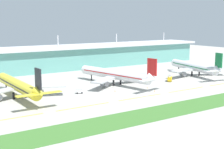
{
  "coord_description": "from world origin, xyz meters",
  "views": [
    {
      "loc": [
        -108.33,
        -129.89,
        39.77
      ],
      "look_at": [
        1.58,
        34.42,
        7.0
      ],
      "focal_mm": 52.54,
      "sensor_mm": 36.0,
      "label": 1
    }
  ],
  "objects": [
    {
      "name": "terminal_building",
      "position": [
        -0.0,
        114.37,
        9.73
      ],
      "size": [
        288.0,
        34.0,
        28.05
      ],
      "color": "#5B9E93",
      "rests_on": "ground"
    },
    {
      "name": "safety_cone_left_wingtip",
      "position": [
        14.75,
        16.48,
        0.35
      ],
      "size": [
        0.56,
        0.56,
        0.7
      ],
      "primitive_type": "cone",
      "color": "orange",
      "rests_on": "ground"
    },
    {
      "name": "airliner_far",
      "position": [
        71.8,
        31.79,
        6.44
      ],
      "size": [
        47.79,
        59.89,
        18.9
      ],
      "color": "silver",
      "rests_on": "ground"
    },
    {
      "name": "fuel_truck",
      "position": [
        41.53,
        25.51,
        2.26
      ],
      "size": [
        7.06,
        6.79,
        4.95
      ],
      "color": "gold",
      "rests_on": "ground"
    },
    {
      "name": "taxiway_stripe_centre",
      "position": [
        -3.0,
        0.55,
        0.02
      ],
      "size": [
        28.0,
        0.7,
        0.04
      ],
      "primitive_type": "cube",
      "color": "yellow",
      "rests_on": "ground"
    },
    {
      "name": "safety_cone_right_wingtip",
      "position": [
        -6.4,
        19.42,
        0.35
      ],
      "size": [
        0.56,
        0.56,
        0.7
      ],
      "primitive_type": "cone",
      "color": "orange",
      "rests_on": "ground"
    },
    {
      "name": "ground_plane",
      "position": [
        0.0,
        0.0,
        0.0
      ],
      "size": [
        600.0,
        600.0,
        0.0
      ],
      "primitive_type": "plane",
      "color": "#A8A59E"
    },
    {
      "name": "safety_cone_nose_front",
      "position": [
        12.31,
        7.27,
        0.35
      ],
      "size": [
        0.56,
        0.56,
        0.7
      ],
      "primitive_type": "cone",
      "color": "orange",
      "rests_on": "ground"
    },
    {
      "name": "taxiway_stripe_mid_east",
      "position": [
        31.0,
        0.55,
        0.02
      ],
      "size": [
        28.0,
        0.7,
        0.04
      ],
      "primitive_type": "cube",
      "color": "yellow",
      "rests_on": "ground"
    },
    {
      "name": "baggage_cart",
      "position": [
        -25.38,
        26.4,
        1.26
      ],
      "size": [
        3.99,
        3.0,
        2.48
      ],
      "color": "silver",
      "rests_on": "ground"
    },
    {
      "name": "airliner_near",
      "position": [
        -56.44,
        34.65,
        6.45
      ],
      "size": [
        48.8,
        65.24,
        18.9
      ],
      "color": "yellow",
      "rests_on": "ground"
    },
    {
      "name": "grass_verge",
      "position": [
        0.0,
        -26.38,
        0.05
      ],
      "size": [
        300.0,
        18.0,
        0.1
      ],
      "primitive_type": "cube",
      "color": "#3D702D",
      "rests_on": "ground"
    },
    {
      "name": "taxiway_stripe_mid_west",
      "position": [
        -37.0,
        0.55,
        0.02
      ],
      "size": [
        28.0,
        0.7,
        0.04
      ],
      "primitive_type": "cube",
      "color": "yellow",
      "rests_on": "ground"
    },
    {
      "name": "airliner_middle",
      "position": [
        4.92,
        35.57,
        6.45
      ],
      "size": [
        47.9,
        66.33,
        18.9
      ],
      "color": "white",
      "rests_on": "ground"
    },
    {
      "name": "taxiway_stripe_west",
      "position": [
        -71.0,
        0.55,
        0.02
      ],
      "size": [
        28.0,
        0.7,
        0.04
      ],
      "primitive_type": "cube",
      "color": "yellow",
      "rests_on": "ground"
    },
    {
      "name": "taxiway_stripe_east",
      "position": [
        65.0,
        0.55,
        0.02
      ],
      "size": [
        28.0,
        0.7,
        0.04
      ],
      "primitive_type": "cube",
      "color": "yellow",
      "rests_on": "ground"
    }
  ]
}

